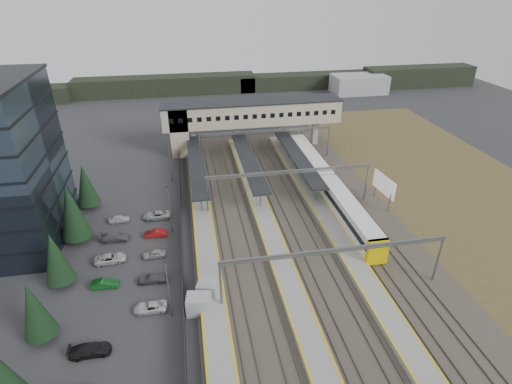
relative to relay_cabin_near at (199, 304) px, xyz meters
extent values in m
plane|color=#2B2B2D|center=(4.69, 8.06, -1.22)|extent=(220.00, 220.00, 0.00)
cone|color=black|center=(-17.31, -9.94, 3.88)|extent=(4.26, 4.26, 8.20)
cylinder|color=black|center=(-17.31, -0.94, -0.62)|extent=(0.44, 0.44, 1.20)
cone|color=black|center=(-17.31, -0.94, 3.18)|extent=(3.54, 3.54, 6.80)
cylinder|color=black|center=(-17.31, 8.06, -0.62)|extent=(0.44, 0.44, 1.20)
cone|color=black|center=(-17.31, 8.06, 3.28)|extent=(3.64, 3.64, 7.00)
cylinder|color=black|center=(-17.31, 18.06, -0.62)|extent=(0.44, 0.44, 1.20)
cone|color=black|center=(-17.31, 18.06, 4.03)|extent=(4.42, 4.42, 8.50)
cylinder|color=black|center=(-17.31, 28.06, -0.62)|extent=(0.44, 0.44, 1.20)
cone|color=black|center=(-17.31, 28.06, 3.38)|extent=(3.74, 3.74, 7.20)
imported|color=black|center=(-11.81, -4.04, -0.58)|extent=(4.40, 1.87, 1.26)
imported|color=#12521C|center=(-11.81, 6.56, -0.64)|extent=(3.58, 1.43, 1.16)
imported|color=#BCBCBC|center=(-11.81, 11.86, -0.61)|extent=(4.53, 2.40, 1.21)
imported|color=#54555A|center=(-11.81, 17.16, -0.58)|extent=(4.47, 1.97, 1.28)
imported|color=silver|center=(-11.81, 22.46, -0.65)|extent=(3.40, 1.51, 1.14)
imported|color=silver|center=(-5.81, 1.26, -0.66)|extent=(4.09, 2.06, 1.11)
imported|color=#4A4B51|center=(-5.81, 6.56, -0.64)|extent=(4.01, 1.75, 1.15)
imported|color=#9C9A9F|center=(-5.81, 11.86, -0.66)|extent=(3.29, 1.41, 1.11)
imported|color=#A41718|center=(-5.81, 17.16, -0.64)|extent=(3.56, 1.46, 1.15)
imported|color=#A5A6AA|center=(-5.81, 22.46, -0.60)|extent=(4.43, 2.07, 1.23)
cylinder|color=slate|center=(-3.31, 0.06, 2.78)|extent=(0.16, 0.16, 8.00)
cube|color=black|center=(-3.31, 0.06, 6.78)|extent=(0.50, 0.25, 0.15)
cylinder|color=slate|center=(-3.31, 18.06, 2.78)|extent=(0.16, 0.16, 8.00)
cube|color=black|center=(-3.31, 18.06, 6.78)|extent=(0.50, 0.25, 0.15)
cylinder|color=slate|center=(-3.31, 36.06, 2.78)|extent=(0.16, 0.16, 8.00)
cube|color=black|center=(-3.31, 36.06, 6.78)|extent=(0.50, 0.25, 0.15)
cube|color=#26282B|center=(-1.81, 13.06, -0.22)|extent=(0.08, 90.00, 2.00)
cube|color=#96979B|center=(0.00, 0.00, 0.00)|extent=(3.22, 2.56, 2.43)
cube|color=#96979B|center=(1.20, 2.41, -0.09)|extent=(2.99, 2.73, 2.26)
cube|color=#3D3730|center=(16.69, 13.06, -1.12)|extent=(34.00, 90.00, 0.20)
cube|color=#59544C|center=(3.97, 13.06, -0.94)|extent=(0.08, 90.00, 0.14)
cube|color=#59544C|center=(5.41, 13.06, -0.94)|extent=(0.08, 90.00, 0.14)
cube|color=#59544C|center=(7.97, 13.06, -0.94)|extent=(0.08, 90.00, 0.14)
cube|color=#59544C|center=(9.41, 13.06, -0.94)|extent=(0.08, 90.00, 0.14)
cube|color=#59544C|center=(13.97, 13.06, -0.94)|extent=(0.08, 90.00, 0.14)
cube|color=#59544C|center=(15.41, 13.06, -0.94)|extent=(0.08, 90.00, 0.14)
cube|color=#59544C|center=(17.97, 13.06, -0.94)|extent=(0.08, 90.00, 0.14)
cube|color=#59544C|center=(19.41, 13.06, -0.94)|extent=(0.08, 90.00, 0.14)
cube|color=#59544C|center=(23.97, 13.06, -0.94)|extent=(0.08, 90.00, 0.14)
cube|color=#59544C|center=(25.41, 13.06, -0.94)|extent=(0.08, 90.00, 0.14)
cube|color=#59544C|center=(27.97, 13.06, -0.94)|extent=(0.08, 90.00, 0.14)
cube|color=#59544C|center=(29.41, 13.06, -0.94)|extent=(0.08, 90.00, 0.14)
cube|color=#9A9A94|center=(1.69, 13.06, -0.77)|extent=(3.20, 82.00, 0.90)
cube|color=gold|center=(0.24, 13.06, -0.31)|extent=(0.25, 82.00, 0.02)
cube|color=gold|center=(3.14, 13.06, -0.31)|extent=(0.25, 82.00, 0.02)
cube|color=#9A9A94|center=(11.69, 13.06, -0.77)|extent=(3.20, 82.00, 0.90)
cube|color=gold|center=(10.24, 13.06, -0.31)|extent=(0.25, 82.00, 0.02)
cube|color=gold|center=(13.14, 13.06, -0.31)|extent=(0.25, 82.00, 0.02)
cube|color=#9A9A94|center=(21.69, 13.06, -0.77)|extent=(3.20, 82.00, 0.90)
cube|color=gold|center=(20.24, 13.06, -0.31)|extent=(0.25, 82.00, 0.02)
cube|color=gold|center=(23.14, 13.06, -0.31)|extent=(0.25, 82.00, 0.02)
cube|color=black|center=(1.69, 35.06, 2.78)|extent=(3.00, 30.00, 0.25)
cube|color=slate|center=(1.69, 35.06, 2.63)|extent=(3.10, 30.00, 0.12)
cylinder|color=slate|center=(1.69, 22.06, 1.18)|extent=(0.20, 0.20, 3.10)
cylinder|color=slate|center=(1.69, 28.56, 1.18)|extent=(0.20, 0.20, 3.10)
cylinder|color=slate|center=(1.69, 35.06, 1.18)|extent=(0.20, 0.20, 3.10)
cylinder|color=slate|center=(1.69, 41.56, 1.18)|extent=(0.20, 0.20, 3.10)
cylinder|color=slate|center=(1.69, 48.06, 1.18)|extent=(0.20, 0.20, 3.10)
cube|color=black|center=(11.69, 35.06, 2.78)|extent=(3.00, 30.00, 0.25)
cube|color=slate|center=(11.69, 35.06, 2.63)|extent=(3.10, 30.00, 0.12)
cylinder|color=slate|center=(11.69, 22.06, 1.18)|extent=(0.20, 0.20, 3.10)
cylinder|color=slate|center=(11.69, 28.56, 1.18)|extent=(0.20, 0.20, 3.10)
cylinder|color=slate|center=(11.69, 35.06, 1.18)|extent=(0.20, 0.20, 3.10)
cylinder|color=slate|center=(11.69, 41.56, 1.18)|extent=(0.20, 0.20, 3.10)
cylinder|color=slate|center=(11.69, 48.06, 1.18)|extent=(0.20, 0.20, 3.10)
cube|color=black|center=(21.69, 35.06, 2.78)|extent=(3.00, 30.00, 0.25)
cube|color=slate|center=(21.69, 35.06, 2.63)|extent=(3.10, 30.00, 0.12)
cylinder|color=slate|center=(21.69, 22.06, 1.18)|extent=(0.20, 0.20, 3.10)
cylinder|color=slate|center=(21.69, 28.56, 1.18)|extent=(0.20, 0.20, 3.10)
cylinder|color=slate|center=(21.69, 35.06, 1.18)|extent=(0.20, 0.20, 3.10)
cylinder|color=slate|center=(21.69, 41.56, 1.18)|extent=(0.20, 0.20, 3.10)
cylinder|color=slate|center=(21.69, 48.06, 1.18)|extent=(0.20, 0.20, 3.10)
cube|color=tan|center=(15.19, 50.06, 7.28)|extent=(40.00, 6.00, 5.00)
cube|color=black|center=(15.19, 50.06, 9.83)|extent=(40.40, 6.40, 0.30)
cube|color=tan|center=(-1.31, 50.06, 4.28)|extent=(4.00, 6.00, 11.00)
cube|color=black|center=(-2.81, 47.04, 7.38)|extent=(1.00, 0.06, 1.00)
cube|color=black|center=(-0.81, 47.04, 7.38)|extent=(1.00, 0.06, 1.00)
cube|color=black|center=(1.19, 47.04, 7.38)|extent=(1.00, 0.06, 1.00)
cube|color=black|center=(3.19, 47.04, 7.38)|extent=(1.00, 0.06, 1.00)
cube|color=black|center=(5.19, 47.04, 7.38)|extent=(1.00, 0.06, 1.00)
cube|color=black|center=(7.19, 47.04, 7.38)|extent=(1.00, 0.06, 1.00)
cube|color=black|center=(9.19, 47.04, 7.38)|extent=(1.00, 0.06, 1.00)
cube|color=black|center=(11.19, 47.04, 7.38)|extent=(1.00, 0.06, 1.00)
cube|color=black|center=(13.19, 47.04, 7.38)|extent=(1.00, 0.06, 1.00)
cube|color=black|center=(15.19, 47.04, 7.38)|extent=(1.00, 0.06, 1.00)
cube|color=black|center=(17.19, 47.04, 7.38)|extent=(1.00, 0.06, 1.00)
cube|color=black|center=(19.19, 47.04, 7.38)|extent=(1.00, 0.06, 1.00)
cube|color=black|center=(21.19, 47.04, 7.38)|extent=(1.00, 0.06, 1.00)
cube|color=black|center=(23.19, 47.04, 7.38)|extent=(1.00, 0.06, 1.00)
cube|color=black|center=(25.19, 47.04, 7.38)|extent=(1.00, 0.06, 1.00)
cube|color=black|center=(27.19, 47.04, 7.38)|extent=(1.00, 0.06, 1.00)
cube|color=black|center=(29.19, 47.04, 7.38)|extent=(1.00, 0.06, 1.00)
cube|color=black|center=(31.19, 47.04, 7.38)|extent=(1.00, 0.06, 1.00)
cube|color=black|center=(33.19, 47.04, 7.38)|extent=(1.00, 0.06, 1.00)
cube|color=#9A9A94|center=(0.19, 50.06, 1.78)|extent=(1.20, 1.60, 6.00)
cube|color=#9A9A94|center=(1.69, 50.06, 1.78)|extent=(1.20, 1.60, 6.00)
cube|color=#9A9A94|center=(11.69, 50.06, 1.78)|extent=(1.20, 1.60, 6.00)
cube|color=#9A9A94|center=(21.69, 50.06, 1.78)|extent=(1.20, 1.60, 6.00)
cube|color=#9A9A94|center=(30.19, 50.06, 1.78)|extent=(1.20, 1.60, 6.00)
cylinder|color=slate|center=(2.69, 0.06, 2.28)|extent=(0.28, 0.28, 7.00)
cylinder|color=slate|center=(30.69, 0.06, 2.28)|extent=(0.28, 0.28, 7.00)
cube|color=slate|center=(16.69, 0.06, 5.78)|extent=(28.40, 0.25, 0.35)
cube|color=slate|center=(16.69, 0.06, 5.38)|extent=(28.40, 0.12, 0.12)
cylinder|color=slate|center=(2.69, 22.06, 2.28)|extent=(0.28, 0.28, 7.00)
cylinder|color=slate|center=(30.69, 22.06, 2.28)|extent=(0.28, 0.28, 7.00)
cube|color=slate|center=(16.69, 22.06, 5.78)|extent=(28.40, 0.25, 0.35)
cube|color=slate|center=(16.69, 22.06, 5.38)|extent=(28.40, 0.12, 0.12)
cylinder|color=slate|center=(2.69, 42.06, 2.28)|extent=(0.28, 0.28, 7.00)
cylinder|color=slate|center=(30.69, 42.06, 2.28)|extent=(0.28, 0.28, 7.00)
cube|color=slate|center=(16.69, 42.06, 5.78)|extent=(28.40, 0.25, 0.35)
cube|color=slate|center=(16.69, 42.06, 5.38)|extent=(28.40, 0.12, 0.12)
cube|color=white|center=(24.69, 14.74, 1.00)|extent=(2.95, 20.50, 3.80)
cube|color=black|center=(24.69, 14.74, 1.42)|extent=(3.02, 19.90, 0.95)
cube|color=slate|center=(24.69, 14.74, -0.64)|extent=(2.53, 19.10, 0.53)
cube|color=white|center=(24.69, 35.85, 1.00)|extent=(2.95, 20.50, 3.80)
cube|color=black|center=(24.69, 35.85, 1.42)|extent=(3.02, 19.90, 0.95)
cube|color=slate|center=(24.69, 35.85, -0.64)|extent=(2.53, 19.10, 0.53)
cube|color=#DEC000|center=(24.69, 4.59, 1.00)|extent=(2.98, 0.90, 3.80)
cylinder|color=slate|center=(33.04, 17.40, 0.50)|extent=(0.20, 0.20, 3.43)
cylinder|color=slate|center=(33.04, 22.83, 0.50)|extent=(0.20, 0.20, 3.43)
cube|color=silver|center=(33.04, 20.12, 2.72)|extent=(0.85, 6.41, 3.22)
cube|color=#4B3F26|center=(49.69, 13.06, -1.19)|extent=(34.00, 120.00, 0.06)
cube|color=black|center=(-5.31, 103.06, 1.78)|extent=(60.00, 8.00, 6.00)
cube|color=black|center=(44.69, 103.06, 1.28)|extent=(50.00, 8.00, 5.00)
cube|color=black|center=(84.69, 98.06, 2.28)|extent=(40.00, 8.00, 7.00)
cube|color=black|center=(-50.31, 100.06, 1.28)|extent=(30.00, 8.00, 5.00)
cube|color=#96979B|center=(59.69, 93.06, 1.78)|extent=(18.00, 10.00, 6.00)
camera|label=1|loc=(0.34, -35.98, 34.44)|focal=28.00mm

